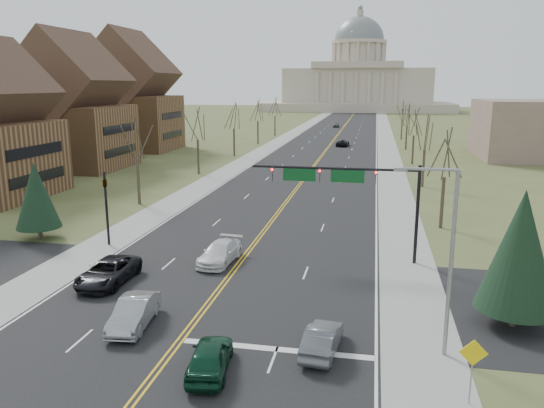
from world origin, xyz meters
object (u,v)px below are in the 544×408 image
at_px(car_nb_inner_lead, 210,357).
at_px(car_sb_inner_lead, 134,313).
at_px(street_light, 446,251).
at_px(car_sb_inner_second, 220,253).
at_px(car_far_nb, 343,143).
at_px(car_far_sb, 336,125).
at_px(car_nb_outer_lead, 322,339).
at_px(car_sb_outer_lead, 108,272).
at_px(signal_mast, 347,183).
at_px(warn_sign, 473,359).
at_px(signal_left, 106,200).

distance_m(car_nb_inner_lead, car_sb_inner_lead, 6.54).
xyz_separation_m(street_light, car_sb_inner_second, (-14.15, 10.97, -4.47)).
distance_m(car_far_nb, car_far_sb, 50.21).
relative_size(car_nb_outer_lead, car_sb_outer_lead, 0.74).
bearing_deg(car_far_nb, car_nb_outer_lead, 97.87).
bearing_deg(car_sb_inner_lead, signal_mast, 45.93).
xyz_separation_m(street_light, car_sb_inner_lead, (-15.71, 0.08, -4.44)).
bearing_deg(car_nb_inner_lead, warn_sign, 170.21).
height_order(car_nb_inner_lead, car_sb_outer_lead, car_sb_outer_lead).
distance_m(car_sb_inner_lead, car_far_sb, 137.43).
height_order(car_nb_inner_lead, car_sb_inner_second, car_sb_inner_second).
distance_m(signal_mast, car_nb_inner_lead, 18.54).
bearing_deg(signal_mast, car_far_sb, 94.46).
distance_m(car_nb_inner_lead, car_far_sb, 141.21).
relative_size(signal_mast, car_nb_outer_lead, 2.93).
xyz_separation_m(car_sb_outer_lead, car_far_sb, (5.17, 131.86, -0.11)).
height_order(warn_sign, car_far_sb, warn_sign).
distance_m(car_sb_inner_lead, car_sb_outer_lead, 7.11).
bearing_deg(signal_mast, warn_sign, -70.93).
distance_m(signal_mast, car_sb_inner_second, 10.48).
distance_m(signal_left, car_sb_outer_lead, 9.32).
distance_m(street_light, car_sb_inner_lead, 16.33).
bearing_deg(signal_mast, street_light, -68.59).
relative_size(signal_mast, car_far_nb, 2.44).
bearing_deg(street_light, car_far_sb, 96.21).
xyz_separation_m(car_sb_inner_lead, car_far_sb, (0.75, 137.43, -0.10)).
bearing_deg(car_far_sb, car_sb_outer_lead, -90.69).
bearing_deg(warn_sign, street_light, 100.75).
height_order(car_sb_inner_lead, car_far_sb, car_sb_inner_lead).
bearing_deg(street_light, car_far_nb, 96.47).
height_order(signal_mast, car_sb_inner_second, signal_mast).
relative_size(signal_left, car_nb_outer_lead, 1.45).
height_order(street_light, car_far_sb, street_light).
bearing_deg(street_light, signal_mast, 111.41).
bearing_deg(car_sb_inner_lead, car_far_sb, 83.46).
height_order(signal_mast, car_sb_outer_lead, signal_mast).
bearing_deg(car_sb_outer_lead, car_far_sb, 87.24).
bearing_deg(car_sb_outer_lead, warn_sign, -25.34).
xyz_separation_m(warn_sign, car_sb_outer_lead, (-20.90, 9.67, -1.23)).
xyz_separation_m(car_nb_inner_lead, car_sb_inner_second, (-3.82, 14.60, 0.01)).
bearing_deg(car_nb_inner_lead, car_sb_inner_lead, -42.32).
relative_size(street_light, car_sb_inner_second, 1.76).
height_order(street_light, car_nb_outer_lead, street_light).
xyz_separation_m(warn_sign, car_far_nb, (-10.69, 91.57, -1.31)).
xyz_separation_m(warn_sign, car_far_sb, (-15.72, 141.53, -1.34)).
bearing_deg(street_light, car_sb_outer_lead, 164.32).
relative_size(car_far_nb, car_far_sb, 1.26).
bearing_deg(car_far_nb, car_nb_inner_lead, 94.78).
distance_m(car_sb_inner_second, car_far_nb, 76.70).
height_order(car_far_nb, car_far_sb, car_far_nb).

